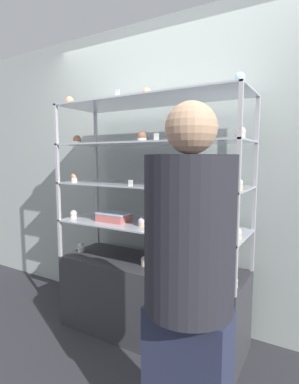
{
  "coord_description": "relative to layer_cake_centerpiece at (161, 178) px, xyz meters",
  "views": [
    {
      "loc": [
        1.15,
        -1.96,
        1.42
      ],
      "look_at": [
        0.0,
        0.0,
        1.16
      ],
      "focal_mm": 28.0,
      "sensor_mm": 36.0,
      "label": 1
    }
  ],
  "objects": [
    {
      "name": "display_riser_top",
      "position": [
        -0.11,
        0.02,
        0.55
      ],
      "size": [
        1.48,
        0.5,
        0.31
      ],
      "color": "#B7B7BC",
      "rests_on": "display_riser_upper"
    },
    {
      "name": "price_tag_4",
      "position": [
        -0.23,
        -0.21,
        0.59
      ],
      "size": [
        0.04,
        0.0,
        0.04
      ],
      "color": "white",
      "rests_on": "display_riser_top"
    },
    {
      "name": "cupcake_11",
      "position": [
        0.57,
        -0.04,
        0.3
      ],
      "size": [
        0.07,
        0.07,
        0.08
      ],
      "color": "white",
      "rests_on": "display_riser_upper"
    },
    {
      "name": "display_riser_upper",
      "position": [
        -0.11,
        0.02,
        0.24
      ],
      "size": [
        1.48,
        0.5,
        0.31
      ],
      "color": "#B7B7BC",
      "rests_on": "display_riser_middle"
    },
    {
      "name": "cupcake_4",
      "position": [
        -0.12,
        -0.08,
        -0.33
      ],
      "size": [
        0.06,
        0.06,
        0.07
      ],
      "color": "#CCB28C",
      "rests_on": "display_riser_lower"
    },
    {
      "name": "ground_plane",
      "position": [
        -0.11,
        0.02,
        -1.28
      ],
      "size": [
        20.0,
        20.0,
        0.0
      ],
      "primitive_type": "plane",
      "color": "#2D2D33"
    },
    {
      "name": "display_base",
      "position": [
        -0.11,
        0.02,
        -0.98
      ],
      "size": [
        1.48,
        0.5,
        0.6
      ],
      "color": "#333338",
      "rests_on": "ground_plane"
    },
    {
      "name": "display_riser_middle",
      "position": [
        -0.11,
        0.02,
        -0.07
      ],
      "size": [
        1.48,
        0.5,
        0.31
      ],
      "color": "#B7B7BC",
      "rests_on": "display_riser_lower"
    },
    {
      "name": "cupcake_8",
      "position": [
        0.58,
        -0.08,
        -0.02
      ],
      "size": [
        0.05,
        0.05,
        0.07
      ],
      "color": "#CCB28C",
      "rests_on": "display_riser_middle"
    },
    {
      "name": "back_wall",
      "position": [
        -0.11,
        0.41,
        0.02
      ],
      "size": [
        8.0,
        0.05,
        2.6
      ],
      "color": "#A8B2AD",
      "rests_on": "ground_plane"
    },
    {
      "name": "price_tag_1",
      "position": [
        0.32,
        -0.21,
        -0.34
      ],
      "size": [
        0.04,
        0.0,
        0.04
      ],
      "color": "white",
      "rests_on": "display_riser_lower"
    },
    {
      "name": "cupcake_10",
      "position": [
        -0.11,
        -0.09,
        0.3
      ],
      "size": [
        0.07,
        0.07,
        0.08
      ],
      "color": "white",
      "rests_on": "display_riser_upper"
    },
    {
      "name": "display_riser_lower",
      "position": [
        -0.11,
        0.02,
        -0.38
      ],
      "size": [
        1.48,
        0.5,
        0.31
      ],
      "color": "#B7B7BC",
      "rests_on": "display_base"
    },
    {
      "name": "sheet_cake_frosted",
      "position": [
        -0.41,
        -0.04,
        -0.33
      ],
      "size": [
        0.25,
        0.17,
        0.07
      ],
      "color": "#C66660",
      "rests_on": "display_riser_lower"
    },
    {
      "name": "price_tag_0",
      "position": [
        0.36,
        -0.21,
        -0.65
      ],
      "size": [
        0.04,
        0.0,
        0.04
      ],
      "color": "white",
      "rests_on": "display_base"
    },
    {
      "name": "cupcake_9",
      "position": [
        -0.8,
        -0.03,
        0.3
      ],
      "size": [
        0.07,
        0.07,
        0.08
      ],
      "color": "beige",
      "rests_on": "display_riser_upper"
    },
    {
      "name": "price_tag_2",
      "position": [
        -0.13,
        -0.21,
        -0.03
      ],
      "size": [
        0.04,
        0.0,
        0.04
      ],
      "color": "white",
      "rests_on": "display_riser_middle"
    },
    {
      "name": "cupcake_13",
      "position": [
        -0.1,
        -0.05,
        0.6
      ],
      "size": [
        0.06,
        0.06,
        0.07
      ],
      "color": "beige",
      "rests_on": "display_riser_top"
    },
    {
      "name": "cupcake_0",
      "position": [
        -0.79,
        -0.03,
        -0.64
      ],
      "size": [
        0.06,
        0.06,
        0.08
      ],
      "color": "beige",
      "rests_on": "display_base"
    },
    {
      "name": "cupcake_1",
      "position": [
        -0.11,
        -0.05,
        -0.64
      ],
      "size": [
        0.06,
        0.06,
        0.08
      ],
      "color": "#CCB28C",
      "rests_on": "display_base"
    },
    {
      "name": "customer_figure",
      "position": [
        0.56,
        -0.78,
        -0.4
      ],
      "size": [
        0.38,
        0.38,
        1.65
      ],
      "color": "#282D47",
      "rests_on": "ground_plane"
    },
    {
      "name": "cupcake_5",
      "position": [
        0.22,
        -0.04,
        -0.33
      ],
      "size": [
        0.06,
        0.06,
        0.07
      ],
      "color": "#CCB28C",
      "rests_on": "display_riser_lower"
    },
    {
      "name": "layer_cake_centerpiece",
      "position": [
        0.0,
        0.0,
        0.0
      ],
      "size": [
        0.17,
        0.17,
        0.1
      ],
      "color": "#C66660",
      "rests_on": "display_riser_middle"
    },
    {
      "name": "cupcake_6",
      "position": [
        0.58,
        -0.05,
        -0.33
      ],
      "size": [
        0.06,
        0.06,
        0.07
      ],
      "color": "#CCB28C",
      "rests_on": "display_riser_lower"
    },
    {
      "name": "price_tag_3",
      "position": [
        0.08,
        -0.21,
        0.28
      ],
      "size": [
        0.04,
        0.0,
        0.04
      ],
      "color": "white",
      "rests_on": "display_riser_upper"
    },
    {
      "name": "cupcake_2",
      "position": [
        0.57,
        -0.09,
        -0.64
      ],
      "size": [
        0.06,
        0.06,
        0.08
      ],
      "color": "white",
      "rests_on": "display_base"
    },
    {
      "name": "cupcake_14",
      "position": [
        0.58,
        -0.11,
        0.6
      ],
      "size": [
        0.06,
        0.06,
        0.07
      ],
      "color": "white",
      "rests_on": "display_riser_top"
    },
    {
      "name": "cupcake_7",
      "position": [
        -0.8,
        -0.08,
        -0.02
      ],
      "size": [
        0.05,
        0.05,
        0.07
      ],
      "color": "white",
      "rests_on": "display_riser_middle"
    },
    {
      "name": "donut_glazed",
      "position": [
        0.17,
        -0.01,
        0.59
      ],
      "size": [
        0.13,
        0.13,
        0.03
      ],
      "color": "#EFB2BC",
      "rests_on": "display_riser_top"
    },
    {
      "name": "cupcake_12",
      "position": [
        -0.79,
        -0.11,
        0.6
      ],
      "size": [
        0.06,
        0.06,
        0.07
      ],
      "color": "beige",
      "rests_on": "display_riser_top"
    },
    {
      "name": "cupcake_3",
      "position": [
        -0.79,
        -0.11,
        -0.33
      ],
      "size": [
        0.06,
        0.06,
        0.07
      ],
      "color": "beige",
      "rests_on": "display_riser_lower"
    }
  ]
}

